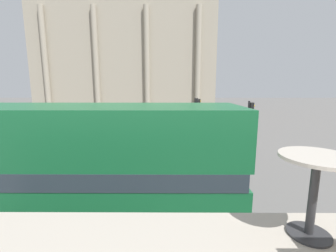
{
  "coord_description": "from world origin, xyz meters",
  "views": [
    {
      "loc": [
        -0.68,
        -2.14,
        4.8
      ],
      "look_at": [
        -0.77,
        15.85,
        1.66
      ],
      "focal_mm": 24.0,
      "sensor_mm": 36.0,
      "label": 1
    }
  ],
  "objects_px": {
    "cafe_dining_table": "(315,178)",
    "traffic_light_near": "(249,123)",
    "pedestrian_black": "(218,122)",
    "traffic_light_mid": "(198,111)",
    "car_maroon": "(109,127)",
    "traffic_light_far": "(195,106)",
    "pedestrian_yellow": "(137,119)",
    "double_decker_bus": "(54,173)",
    "plaza_building_left": "(128,56)",
    "pedestrian_grey": "(153,125)",
    "pedestrian_white": "(208,128)"
  },
  "relations": [
    {
      "from": "cafe_dining_table",
      "to": "pedestrian_grey",
      "type": "bearing_deg",
      "value": 97.87
    },
    {
      "from": "car_maroon",
      "to": "pedestrian_yellow",
      "type": "bearing_deg",
      "value": -108.43
    },
    {
      "from": "traffic_light_mid",
      "to": "pedestrian_yellow",
      "type": "height_order",
      "value": "traffic_light_mid"
    },
    {
      "from": "plaza_building_left",
      "to": "pedestrian_yellow",
      "type": "relative_size",
      "value": 19.22
    },
    {
      "from": "double_decker_bus",
      "to": "car_maroon",
      "type": "xyz_separation_m",
      "value": [
        -2.97,
        16.84,
        -1.69
      ]
    },
    {
      "from": "double_decker_bus",
      "to": "traffic_light_mid",
      "type": "relative_size",
      "value": 2.79
    },
    {
      "from": "cafe_dining_table",
      "to": "pedestrian_white",
      "type": "distance_m",
      "value": 19.49
    },
    {
      "from": "car_maroon",
      "to": "pedestrian_white",
      "type": "distance_m",
      "value": 10.14
    },
    {
      "from": "traffic_light_mid",
      "to": "traffic_light_far",
      "type": "bearing_deg",
      "value": 85.32
    },
    {
      "from": "cafe_dining_table",
      "to": "pedestrian_yellow",
      "type": "height_order",
      "value": "cafe_dining_table"
    },
    {
      "from": "pedestrian_grey",
      "to": "pedestrian_white",
      "type": "bearing_deg",
      "value": -16.3
    },
    {
      "from": "traffic_light_mid",
      "to": "pedestrian_black",
      "type": "bearing_deg",
      "value": 38.3
    },
    {
      "from": "plaza_building_left",
      "to": "pedestrian_yellow",
      "type": "distance_m",
      "value": 20.62
    },
    {
      "from": "double_decker_bus",
      "to": "plaza_building_left",
      "type": "bearing_deg",
      "value": 98.22
    },
    {
      "from": "plaza_building_left",
      "to": "pedestrian_black",
      "type": "xyz_separation_m",
      "value": [
        13.21,
        -20.48,
        -9.6
      ]
    },
    {
      "from": "double_decker_bus",
      "to": "pedestrian_grey",
      "type": "bearing_deg",
      "value": 85.37
    },
    {
      "from": "car_maroon",
      "to": "pedestrian_grey",
      "type": "distance_m",
      "value": 4.76
    },
    {
      "from": "cafe_dining_table",
      "to": "pedestrian_white",
      "type": "relative_size",
      "value": 0.44
    },
    {
      "from": "traffic_light_far",
      "to": "pedestrian_yellow",
      "type": "bearing_deg",
      "value": -155.86
    },
    {
      "from": "traffic_light_mid",
      "to": "car_maroon",
      "type": "relative_size",
      "value": 0.89
    },
    {
      "from": "pedestrian_black",
      "to": "cafe_dining_table",
      "type": "bearing_deg",
      "value": -26.38
    },
    {
      "from": "cafe_dining_table",
      "to": "traffic_light_far",
      "type": "xyz_separation_m",
      "value": [
        2.32,
        28.6,
        -1.82
      ]
    },
    {
      "from": "cafe_dining_table",
      "to": "traffic_light_near",
      "type": "height_order",
      "value": "cafe_dining_table"
    },
    {
      "from": "traffic_light_far",
      "to": "pedestrian_grey",
      "type": "distance_m",
      "value": 9.89
    },
    {
      "from": "double_decker_bus",
      "to": "traffic_light_far",
      "type": "relative_size",
      "value": 3.07
    },
    {
      "from": "pedestrian_white",
      "to": "traffic_light_mid",
      "type": "bearing_deg",
      "value": 122.68
    },
    {
      "from": "cafe_dining_table",
      "to": "traffic_light_near",
      "type": "xyz_separation_m",
      "value": [
        3.77,
        12.07,
        -1.47
      ]
    },
    {
      "from": "cafe_dining_table",
      "to": "pedestrian_white",
      "type": "height_order",
      "value": "cafe_dining_table"
    },
    {
      "from": "traffic_light_far",
      "to": "pedestrian_black",
      "type": "height_order",
      "value": "traffic_light_far"
    },
    {
      "from": "plaza_building_left",
      "to": "pedestrian_black",
      "type": "height_order",
      "value": "plaza_building_left"
    },
    {
      "from": "pedestrian_grey",
      "to": "pedestrian_yellow",
      "type": "bearing_deg",
      "value": 111.15
    },
    {
      "from": "double_decker_bus",
      "to": "cafe_dining_table",
      "type": "relative_size",
      "value": 14.22
    },
    {
      "from": "double_decker_bus",
      "to": "traffic_light_far",
      "type": "bearing_deg",
      "value": 75.81
    },
    {
      "from": "pedestrian_yellow",
      "to": "plaza_building_left",
      "type": "bearing_deg",
      "value": 147.74
    },
    {
      "from": "traffic_light_far",
      "to": "pedestrian_white",
      "type": "bearing_deg",
      "value": -89.09
    },
    {
      "from": "traffic_light_mid",
      "to": "traffic_light_far",
      "type": "distance_m",
      "value": 8.0
    },
    {
      "from": "traffic_light_near",
      "to": "car_maroon",
      "type": "distance_m",
      "value": 14.52
    },
    {
      "from": "pedestrian_yellow",
      "to": "cafe_dining_table",
      "type": "bearing_deg",
      "value": -33.2
    },
    {
      "from": "traffic_light_near",
      "to": "pedestrian_black",
      "type": "distance_m",
      "value": 10.6
    },
    {
      "from": "car_maroon",
      "to": "traffic_light_mid",
      "type": "bearing_deg",
      "value": -172.38
    },
    {
      "from": "plaza_building_left",
      "to": "pedestrian_grey",
      "type": "distance_m",
      "value": 25.53
    },
    {
      "from": "plaza_building_left",
      "to": "pedestrian_white",
      "type": "relative_size",
      "value": 19.42
    },
    {
      "from": "pedestrian_white",
      "to": "traffic_light_far",
      "type": "bearing_deg",
      "value": 96.2
    },
    {
      "from": "traffic_light_mid",
      "to": "pedestrian_white",
      "type": "height_order",
      "value": "traffic_light_mid"
    },
    {
      "from": "traffic_light_far",
      "to": "pedestrian_yellow",
      "type": "xyz_separation_m",
      "value": [
        -7.49,
        -3.36,
        -1.27
      ]
    },
    {
      "from": "double_decker_bus",
      "to": "traffic_light_mid",
      "type": "xyz_separation_m",
      "value": [
        6.16,
        16.4,
        0.05
      ]
    },
    {
      "from": "pedestrian_black",
      "to": "pedestrian_yellow",
      "type": "bearing_deg",
      "value": -122.31
    },
    {
      "from": "cafe_dining_table",
      "to": "traffic_light_near",
      "type": "distance_m",
      "value": 12.73
    },
    {
      "from": "plaza_building_left",
      "to": "traffic_light_far",
      "type": "bearing_deg",
      "value": -51.6
    },
    {
      "from": "traffic_light_near",
      "to": "traffic_light_far",
      "type": "bearing_deg",
      "value": 95.0
    }
  ]
}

